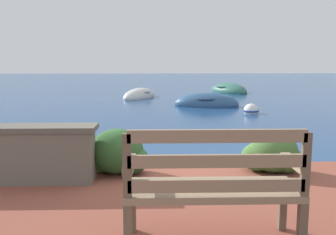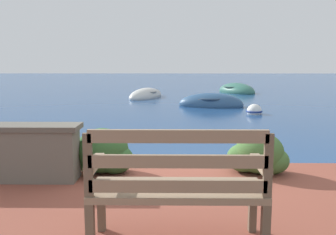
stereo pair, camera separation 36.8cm
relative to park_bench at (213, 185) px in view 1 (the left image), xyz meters
The scene contains 9 objects.
ground_plane 2.42m from the park_bench, 89.09° to the left, with size 80.00×80.00×0.00m.
park_bench is the anchor object (origin of this frame).
stone_wall 2.58m from the park_bench, 142.38° to the left, with size 1.87×0.39×0.66m.
hedge_clump_left 2.11m from the park_bench, 116.07° to the left, with size 0.82×0.59×0.56m.
hedge_clump_centre 2.15m from the park_bench, 61.29° to the left, with size 0.76×0.54×0.51m.
rowboat_nearest 10.47m from the park_bench, 82.77° to the left, with size 2.40×1.38×0.82m.
rowboat_mid 13.45m from the park_bench, 95.03° to the left, with size 1.79×2.60×0.73m.
rowboat_far 16.25m from the park_bench, 78.80° to the left, with size 2.20×2.73×0.83m.
mooring_buoy 8.89m from the park_bench, 74.10° to the left, with size 0.49×0.49×0.45m.
Camera 1 is at (-0.44, -4.95, 1.61)m, focal length 40.00 mm.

